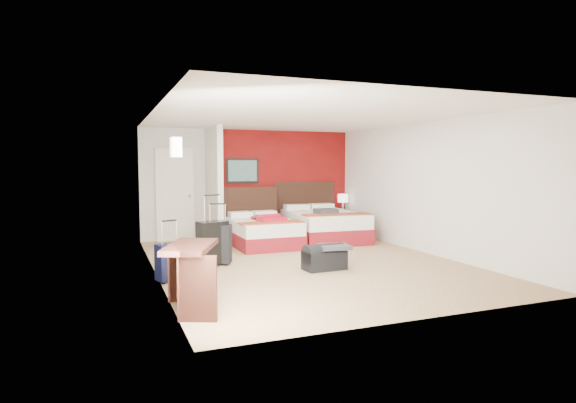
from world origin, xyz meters
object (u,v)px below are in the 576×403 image
bed_right (324,226)px  suitcase_navy (170,264)px  nightstand (343,223)px  suitcase_charcoal (218,245)px  table_lamp (343,203)px  duffel_bag (324,259)px  bed_left (263,233)px  red_suitcase_open (269,218)px  suitcase_black (213,244)px  desk (191,278)px

bed_right → suitcase_navy: bed_right is taller
nightstand → suitcase_charcoal: size_ratio=0.79×
nightstand → table_lamp: table_lamp is taller
table_lamp → duffel_bag: (-2.22, -3.55, -0.57)m
nightstand → duffel_bag: size_ratio=0.76×
bed_left → nightstand: 2.64m
bed_right → bed_left: bearing=-168.1°
bed_left → table_lamp: size_ratio=3.92×
red_suitcase_open → nightstand: (2.33, 1.12, -0.33)m
bed_left → suitcase_charcoal: suitcase_charcoal is taller
red_suitcase_open → duffel_bag: red_suitcase_open is taller
nightstand → duffel_bag: (-2.22, -3.55, -0.09)m
bed_left → duffel_bag: size_ratio=2.67×
bed_left → suitcase_navy: bearing=-132.6°
suitcase_navy → red_suitcase_open: bearing=25.6°
table_lamp → suitcase_black: bearing=-146.2°
bed_right → suitcase_charcoal: (-2.82, -1.71, 0.01)m
red_suitcase_open → nightstand: size_ratio=1.47×
suitcase_black → suitcase_navy: size_ratio=1.38×
red_suitcase_open → suitcase_black: bearing=-142.1°
bed_right → table_lamp: 1.29m
bed_right → desk: size_ratio=2.22×
bed_right → desk: bearing=-127.9°
suitcase_charcoal → desk: bearing=-83.6°
suitcase_charcoal → suitcase_navy: 1.30m
bed_left → suitcase_black: 2.08m
red_suitcase_open → suitcase_navy: (-2.31, -2.31, -0.32)m
table_lamp → suitcase_charcoal: 4.52m
bed_right → table_lamp: table_lamp is taller
nightstand → desk: bearing=-129.8°
nightstand → suitcase_navy: (-4.64, -3.43, 0.00)m
suitcase_charcoal → desk: desk is taller
bed_right → duffel_bag: 3.04m
suitcase_charcoal → table_lamp: bearing=60.3°
bed_left → red_suitcase_open: size_ratio=2.39×
suitcase_charcoal → desk: (-0.87, -2.43, 0.07)m
bed_right → desk: (-3.69, -4.14, 0.08)m
desk → red_suitcase_open: bearing=82.8°
bed_right → duffel_bag: size_ratio=3.11×
suitcase_charcoal → nightstand: bearing=60.3°
red_suitcase_open → suitcase_navy: size_ratio=1.45×
bed_left → desk: 4.49m
suitcase_black → bed_left: bearing=31.5°
nightstand → suitcase_black: size_ratio=0.72×
nightstand → suitcase_navy: bearing=-140.4°
nightstand → duffel_bag: nightstand is taller
bed_left → duffel_bag: (0.21, -2.52, -0.10)m
suitcase_black → duffel_bag: 1.89m
suitcase_navy → desk: size_ratio=0.55×
table_lamp → suitcase_black: size_ratio=0.64×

